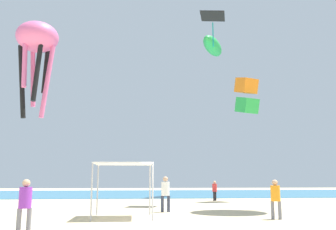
% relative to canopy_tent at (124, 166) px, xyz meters
% --- Properties ---
extents(ground, '(110.00, 110.00, 0.10)m').
position_rel_canopy_tent_xyz_m(ground, '(2.08, -2.54, -2.37)').
color(ground, beige).
extents(ocean_strip, '(110.00, 23.47, 0.03)m').
position_rel_canopy_tent_xyz_m(ocean_strip, '(2.08, 27.30, -2.30)').
color(ocean_strip, teal).
rests_on(ocean_strip, ground).
extents(canopy_tent, '(2.65, 2.63, 2.47)m').
position_rel_canopy_tent_xyz_m(canopy_tent, '(0.00, 0.00, 0.00)').
color(canopy_tent, '#B2B2B7').
rests_on(canopy_tent, ground).
extents(person_near_tent, '(0.38, 0.38, 1.59)m').
position_rel_canopy_tent_xyz_m(person_near_tent, '(7.01, 12.20, -1.39)').
color(person_near_tent, black).
rests_on(person_near_tent, ground).
extents(person_leftmost, '(0.45, 0.41, 1.74)m').
position_rel_canopy_tent_xyz_m(person_leftmost, '(-3.10, -4.39, -1.30)').
color(person_leftmost, slate).
rests_on(person_leftmost, ground).
extents(person_central, '(0.50, 0.45, 1.88)m').
position_rel_canopy_tent_xyz_m(person_central, '(2.19, 2.71, -1.22)').
color(person_central, '#33384C').
rests_on(person_central, ground).
extents(person_rightmost, '(0.41, 0.41, 1.72)m').
position_rel_canopy_tent_xyz_m(person_rightmost, '(6.72, -1.25, -1.31)').
color(person_rightmost, slate).
rests_on(person_rightmost, ground).
extents(kite_box_orange, '(1.87, 2.02, 3.19)m').
position_rel_canopy_tent_xyz_m(kite_box_orange, '(9.70, 11.37, 6.24)').
color(kite_box_orange, orange).
extents(kite_octopus_pink, '(4.45, 4.45, 7.51)m').
position_rel_canopy_tent_xyz_m(kite_octopus_pink, '(-7.13, 10.22, 9.84)').
color(kite_octopus_pink, pink).
extents(kite_inflatable_green, '(3.71, 5.37, 1.86)m').
position_rel_canopy_tent_xyz_m(kite_inflatable_green, '(8.75, 19.37, 13.56)').
color(kite_inflatable_green, green).
extents(kite_diamond_black, '(2.19, 2.20, 2.53)m').
position_rel_canopy_tent_xyz_m(kite_diamond_black, '(6.17, 7.86, 11.32)').
color(kite_diamond_black, black).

